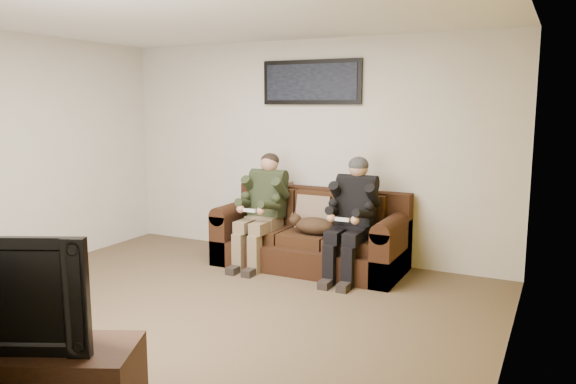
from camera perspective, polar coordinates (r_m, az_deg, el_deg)
The scene contains 13 objects.
floor at distance 5.16m, azimuth -8.73°, elevation -12.17°, with size 5.00×5.00×0.00m, color brown.
ceiling at distance 4.87m, azimuth -9.50°, elevation 17.66°, with size 5.00×5.00×0.00m, color silver.
wall_back at distance 6.80m, azimuth 2.00°, elevation 4.32°, with size 5.00×5.00×0.00m, color beige.
wall_left at distance 6.62m, azimuth -27.05°, elevation 3.20°, with size 4.50×4.50×0.00m, color beige.
wall_right at distance 3.97m, azimuth 21.77°, elevation 0.28°, with size 4.50×4.50×0.00m, color beige.
accent_wall_right at distance 3.97m, azimuth 21.63°, elevation 0.29°, with size 4.50×4.50×0.00m, color #A68610.
sofa at distance 6.47m, azimuth 2.48°, elevation -4.67°, with size 2.12×0.92×0.87m.
throw_pillow at distance 6.44m, azimuth 2.64°, elevation -2.08°, with size 0.41×0.12×0.39m, color #836956.
throw_blanket at distance 6.88m, azimuth -1.48°, elevation 0.76°, with size 0.43×0.21×0.08m, color gray.
person_left at distance 6.47m, azimuth -2.56°, elevation -1.14°, with size 0.51×0.87×1.28m.
person_right at distance 6.02m, azimuth 6.57°, elevation -1.92°, with size 0.51×0.86×1.29m.
cat at distance 6.20m, azimuth 2.53°, elevation -3.39°, with size 0.66×0.26×0.24m.
framed_poster at distance 6.72m, azimuth 2.38°, elevation 11.09°, with size 1.25×0.05×0.52m.
Camera 1 is at (2.80, -3.92, 1.86)m, focal length 35.00 mm.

